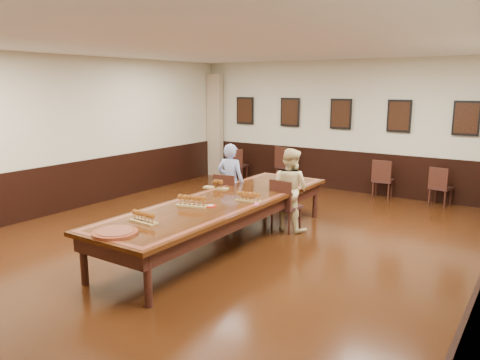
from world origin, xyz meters
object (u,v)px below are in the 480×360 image
Objects in this scene: chair_woman at (286,205)px; spare_chair_d at (441,186)px; chair_man at (228,197)px; spare_chair_c at (383,179)px; person_woman at (290,189)px; carved_platter at (115,233)px; conference_table at (223,208)px; person_man at (231,182)px; spare_chair_b at (287,166)px; spare_chair_a at (239,164)px.

chair_woman reaches higher than spare_chair_d.
chair_man reaches higher than spare_chair_c.
chair_woman is 0.29m from person_woman.
spare_chair_c is (0.69, 3.42, -0.02)m from chair_woman.
chair_woman is 3.49m from carved_platter.
spare_chair_c is 0.18× the size of conference_table.
spare_chair_d is at bearing 69.64° from carved_platter.
person_woman is (1.26, 0.06, -0.00)m from person_man.
spare_chair_c is 0.61× the size of person_man.
spare_chair_b is at bearing -89.09° from chair_man.
person_woman reaches higher than chair_woman.
person_man is (-0.02, 0.10, 0.28)m from chair_man.
spare_chair_a is 0.98× the size of spare_chair_c.
spare_chair_d is at bearing -141.79° from chair_man.
spare_chair_d is 7.33m from carved_platter.
spare_chair_b is at bearing -178.05° from spare_chair_a.
spare_chair_c is at bearing -96.35° from chair_woman.
conference_table is (1.39, -4.83, 0.10)m from spare_chair_b.
person_woman is at bearing 177.63° from chair_man.
chair_woman is 0.64× the size of person_woman.
spare_chair_b is at bearing -89.07° from person_man.
person_man is at bearing 120.05° from conference_table.
spare_chair_c is 3.91m from person_man.
conference_table is at bearing 73.50° from person_woman.
person_woman reaches higher than spare_chair_c.
person_woman is (-1.94, -3.34, 0.31)m from spare_chair_d.
spare_chair_c is 3.40m from person_woman.
person_man is 2.30× the size of carved_platter.
carved_platter is at bearing 85.10° from chair_woman.
spare_chair_a is at bearing -68.45° from chair_man.
person_man is at bearing 2.98° from chair_woman.
person_man reaches higher than chair_woman.
carved_platter is at bearing 91.14° from person_man.
chair_woman reaches higher than chair_man.
person_man is 3.53m from carved_platter.
spare_chair_a is at bearing 12.36° from spare_chair_d.
spare_chair_c is at bearing -96.54° from person_woman.
chair_woman is 0.94× the size of spare_chair_b.
person_man is at bearing -90.00° from chair_man.
person_man is 1.00× the size of person_woman.
chair_man is 1.44× the size of carved_platter.
chair_man is at bearing 121.51° from conference_table.
spare_chair_a is 5.31m from conference_table.
chair_woman is 1.34m from conference_table.
person_man is at bearing 115.33° from spare_chair_b.
spare_chair_b is 0.68× the size of person_woman.
spare_chair_d is 0.17× the size of conference_table.
person_man is 1.47m from conference_table.
spare_chair_c is 1.06× the size of spare_chair_d.
carved_platter is at bearing 74.39° from spare_chair_c.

